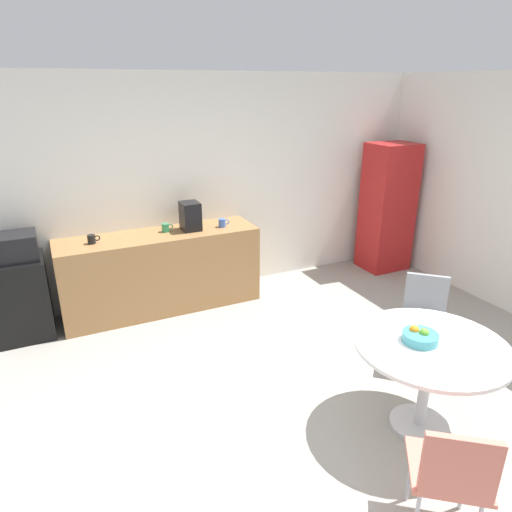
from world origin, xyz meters
name	(u,v)px	position (x,y,z in m)	size (l,w,h in m)	color
ground_plane	(336,439)	(0.00, 0.00, 0.00)	(6.00, 6.00, 0.00)	#9E998E
wall_back	(198,187)	(0.00, 3.00, 1.30)	(6.00, 0.10, 2.60)	white
counter_block	(162,271)	(-0.60, 2.65, 0.45)	(2.21, 0.60, 0.90)	#9E7042
mini_fridge	(21,298)	(-2.05, 2.65, 0.42)	(0.54, 0.54, 0.84)	black
microwave	(11,247)	(-2.05, 2.65, 0.97)	(0.48, 0.38, 0.26)	black
locker_cabinet	(387,208)	(2.55, 2.55, 0.87)	(0.60, 0.50, 1.74)	#B21E1E
round_table	(429,360)	(0.66, -0.15, 0.60)	(1.09, 1.09, 0.73)	silver
chair_coral	(453,472)	(0.07, -0.92, 0.52)	(0.59, 0.59, 0.83)	silver
chair_gray	(425,309)	(1.32, 0.55, 0.52)	(0.59, 0.59, 0.83)	silver
fruit_bowl	(420,337)	(0.60, -0.10, 0.77)	(0.26, 0.26, 0.11)	teal
mug_white	(222,223)	(0.14, 2.60, 0.95)	(0.13, 0.08, 0.09)	#3F66BF
mug_green	(166,228)	(-0.50, 2.70, 0.95)	(0.13, 0.08, 0.09)	#338C59
mug_red	(92,239)	(-1.30, 2.63, 0.95)	(0.13, 0.08, 0.09)	black
coffee_maker	(190,216)	(-0.22, 2.65, 1.06)	(0.20, 0.24, 0.32)	black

